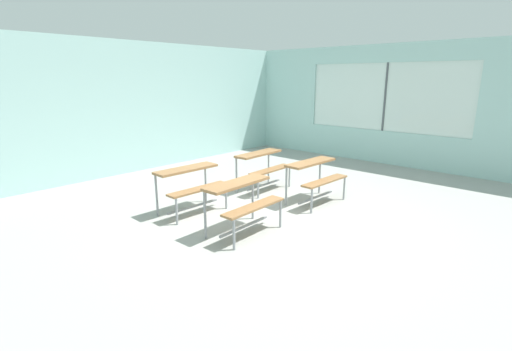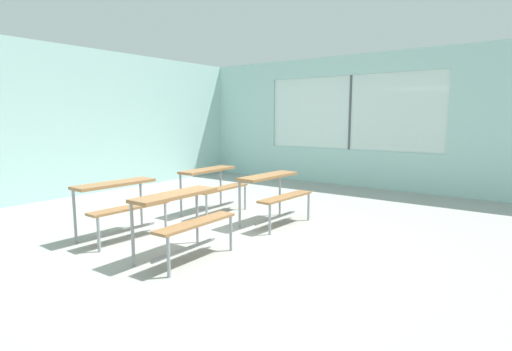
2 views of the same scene
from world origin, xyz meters
TOP-DOWN VIEW (x-y plane):
  - ground at (0.00, 0.00)m, footprint 10.00×9.00m
  - wall_back at (0.00, 4.50)m, footprint 10.00×0.12m
  - wall_right at (5.00, -0.13)m, footprint 0.12×9.00m
  - desk_bench_r0c0 at (-0.75, -0.00)m, footprint 1.11×0.62m
  - desk_bench_r0c1 at (1.08, -0.02)m, footprint 1.12×0.64m
  - desk_bench_r1c0 at (-0.71, 1.23)m, footprint 1.12×0.63m
  - desk_bench_r1c1 at (1.06, 1.20)m, footprint 1.12×0.62m

SIDE VIEW (x-z plane):
  - ground at x=0.00m, z-range -0.05..0.00m
  - desk_bench_r0c0 at x=-0.75m, z-range 0.19..0.93m
  - desk_bench_r0c1 at x=1.08m, z-range 0.19..0.93m
  - desk_bench_r1c0 at x=-0.71m, z-range 0.19..0.93m
  - desk_bench_r1c1 at x=1.06m, z-range 0.19..0.93m
  - wall_right at x=5.00m, z-range -0.05..2.95m
  - wall_back at x=0.00m, z-range 0.00..3.00m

